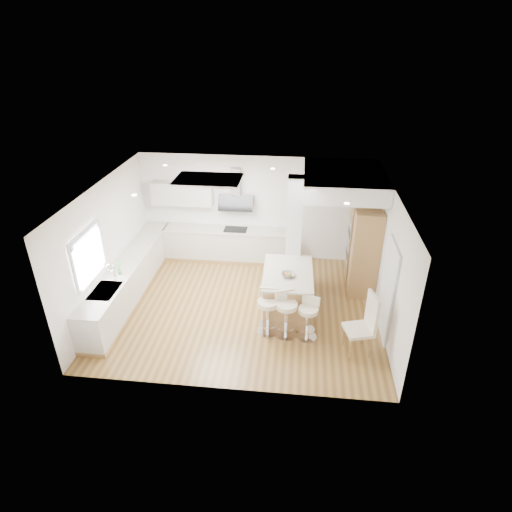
# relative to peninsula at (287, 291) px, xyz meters

# --- Properties ---
(ground) EXTENTS (6.00, 6.00, 0.00)m
(ground) POSITION_rel_peninsula_xyz_m (-0.98, -0.01, -0.49)
(ground) COLOR olive
(ground) RESTS_ON ground
(ceiling) EXTENTS (6.00, 5.00, 0.02)m
(ceiling) POSITION_rel_peninsula_xyz_m (-0.98, -0.01, -0.49)
(ceiling) COLOR white
(ceiling) RESTS_ON ground
(wall_back) EXTENTS (6.00, 0.04, 2.80)m
(wall_back) POSITION_rel_peninsula_xyz_m (-0.98, 2.49, 0.91)
(wall_back) COLOR white
(wall_back) RESTS_ON ground
(wall_left) EXTENTS (0.04, 5.00, 2.80)m
(wall_left) POSITION_rel_peninsula_xyz_m (-3.98, -0.01, 0.91)
(wall_left) COLOR white
(wall_left) RESTS_ON ground
(wall_right) EXTENTS (0.04, 5.00, 2.80)m
(wall_right) POSITION_rel_peninsula_xyz_m (2.02, -0.01, 0.91)
(wall_right) COLOR white
(wall_right) RESTS_ON ground
(skylight) EXTENTS (4.10, 2.10, 0.06)m
(skylight) POSITION_rel_peninsula_xyz_m (-1.77, 0.59, 2.28)
(skylight) COLOR silver
(skylight) RESTS_ON ground
(window_left) EXTENTS (0.06, 1.28, 1.07)m
(window_left) POSITION_rel_peninsula_xyz_m (-3.93, -0.91, 1.20)
(window_left) COLOR white
(window_left) RESTS_ON ground
(doorway_right) EXTENTS (0.05, 1.00, 2.10)m
(doorway_right) POSITION_rel_peninsula_xyz_m (2.00, -0.61, 0.51)
(doorway_right) COLOR #433A34
(doorway_right) RESTS_ON ground
(counter_left) EXTENTS (0.63, 4.50, 1.35)m
(counter_left) POSITION_rel_peninsula_xyz_m (-3.68, 0.23, -0.03)
(counter_left) COLOR #AA7F48
(counter_left) RESTS_ON ground
(counter_back) EXTENTS (3.62, 0.63, 2.50)m
(counter_back) POSITION_rel_peninsula_xyz_m (-1.89, 2.22, 0.20)
(counter_back) COLOR #AA7F48
(counter_back) RESTS_ON ground
(pillar) EXTENTS (0.35, 0.35, 2.80)m
(pillar) POSITION_rel_peninsula_xyz_m (0.07, 0.94, 0.91)
(pillar) COLOR silver
(pillar) RESTS_ON ground
(soffit) EXTENTS (1.78, 2.20, 0.40)m
(soffit) POSITION_rel_peninsula_xyz_m (1.12, 1.39, 2.11)
(soffit) COLOR white
(soffit) RESTS_ON ground
(oven_column) EXTENTS (0.63, 1.21, 2.10)m
(oven_column) POSITION_rel_peninsula_xyz_m (1.70, 1.22, 0.56)
(oven_column) COLOR #AA7F48
(oven_column) RESTS_ON ground
(peninsula) EXTENTS (1.10, 1.63, 1.05)m
(peninsula) POSITION_rel_peninsula_xyz_m (0.00, 0.00, 0.00)
(peninsula) COLOR #AA7F48
(peninsula) RESTS_ON ground
(bar_stool_a) EXTENTS (0.45, 0.45, 1.00)m
(bar_stool_a) POSITION_rel_peninsula_xyz_m (-0.35, -0.83, 0.07)
(bar_stool_a) COLOR silver
(bar_stool_a) RESTS_ON ground
(bar_stool_b) EXTENTS (0.58, 0.58, 1.01)m
(bar_stool_b) POSITION_rel_peninsula_xyz_m (0.01, -0.88, 0.07)
(bar_stool_b) COLOR silver
(bar_stool_b) RESTS_ON ground
(bar_stool_c) EXTENTS (0.52, 0.52, 0.92)m
(bar_stool_c) POSITION_rel_peninsula_xyz_m (0.46, -0.92, 0.03)
(bar_stool_c) COLOR silver
(bar_stool_c) RESTS_ON ground
(dining_chair) EXTENTS (0.62, 0.62, 1.30)m
(dining_chair) POSITION_rel_peninsula_xyz_m (1.52, -1.23, 0.20)
(dining_chair) COLOR beige
(dining_chair) RESTS_ON ground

